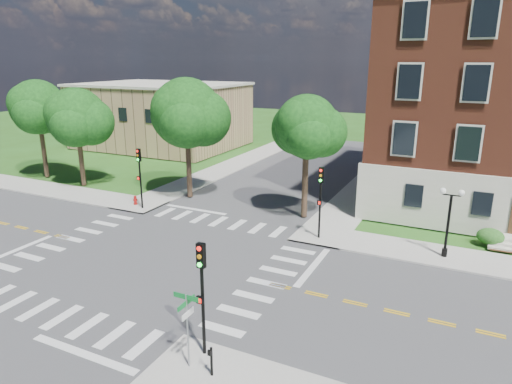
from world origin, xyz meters
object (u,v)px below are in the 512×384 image
at_px(push_button_post, 211,360).
at_px(traffic_signal_ne, 320,194).
at_px(traffic_signal_nw, 140,171).
at_px(twin_lamp_west, 449,219).
at_px(street_sign_pole, 187,316).
at_px(traffic_signal_se, 202,285).
at_px(fire_hydrant, 135,200).

bearing_deg(push_button_post, traffic_signal_ne, 92.71).
height_order(traffic_signal_nw, twin_lamp_west, traffic_signal_nw).
height_order(traffic_signal_ne, street_sign_pole, traffic_signal_ne).
height_order(traffic_signal_se, twin_lamp_west, traffic_signal_se).
distance_m(traffic_signal_se, twin_lamp_west, 16.45).
distance_m(traffic_signal_ne, fire_hydrant, 16.00).
bearing_deg(traffic_signal_nw, push_button_post, -43.92).
distance_m(traffic_signal_nw, fire_hydrant, 2.99).
bearing_deg(twin_lamp_west, traffic_signal_se, -119.26).
xyz_separation_m(traffic_signal_ne, push_button_post, (0.71, -14.92, -2.39)).
height_order(traffic_signal_nw, push_button_post, traffic_signal_nw).
height_order(traffic_signal_ne, twin_lamp_west, traffic_signal_ne).
relative_size(traffic_signal_se, traffic_signal_ne, 1.00).
distance_m(traffic_signal_nw, twin_lamp_west, 22.43).
distance_m(traffic_signal_nw, street_sign_pole, 20.51).
bearing_deg(twin_lamp_west, fire_hydrant, -179.80).
relative_size(street_sign_pole, fire_hydrant, 4.13).
bearing_deg(street_sign_pole, traffic_signal_ne, 88.64).
distance_m(twin_lamp_west, push_button_post, 17.01).
height_order(traffic_signal_ne, traffic_signal_nw, same).
height_order(twin_lamp_west, push_button_post, twin_lamp_west).
xyz_separation_m(traffic_signal_ne, fire_hydrant, (-15.76, 0.37, -2.72)).
relative_size(traffic_signal_se, twin_lamp_west, 1.13).
bearing_deg(traffic_signal_ne, traffic_signal_nw, -179.43).
xyz_separation_m(traffic_signal_nw, fire_hydrant, (-1.12, 0.52, -2.72)).
distance_m(twin_lamp_west, fire_hydrant, 23.62).
height_order(traffic_signal_ne, push_button_post, traffic_signal_ne).
height_order(traffic_signal_nw, fire_hydrant, traffic_signal_nw).
bearing_deg(fire_hydrant, push_button_post, -42.89).
relative_size(traffic_signal_se, street_sign_pole, 1.55).
distance_m(traffic_signal_ne, twin_lamp_west, 7.81).
xyz_separation_m(traffic_signal_se, fire_hydrant, (-15.50, 14.26, -2.72)).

